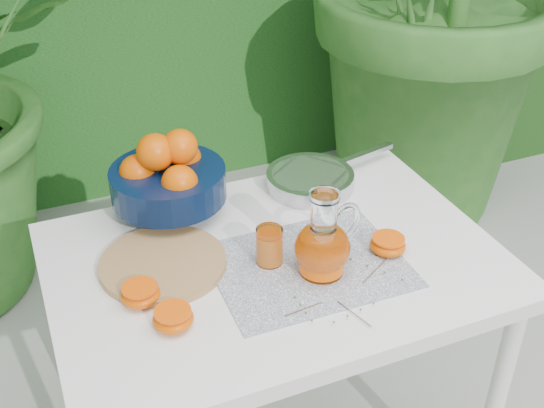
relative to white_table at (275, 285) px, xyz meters
name	(u,v)px	position (x,y,z in m)	size (l,w,h in m)	color
white_table	(275,285)	(0.00, 0.00, 0.00)	(1.00, 0.70, 0.75)	white
placemat	(308,265)	(0.05, -0.06, 0.08)	(0.42, 0.32, 0.00)	#0C1A44
cutting_board	(163,263)	(-0.24, 0.06, 0.09)	(0.28, 0.28, 0.02)	#AF814F
fruit_bowl	(167,176)	(-0.17, 0.27, 0.18)	(0.32, 0.32, 0.22)	black
juice_pitcher	(323,245)	(0.07, -0.09, 0.15)	(0.18, 0.15, 0.20)	white
juice_tumbler	(269,247)	(-0.02, -0.02, 0.13)	(0.06, 0.06, 0.09)	white
saute_pan	(311,179)	(0.21, 0.25, 0.10)	(0.42, 0.28, 0.04)	#B0B1B5
orange_halves	(240,284)	(-0.11, -0.08, 0.10)	(0.65, 0.19, 0.04)	#ED5D02
thyme_sprigs	(347,295)	(0.08, -0.19, 0.09)	(0.29, 0.21, 0.01)	#513B25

